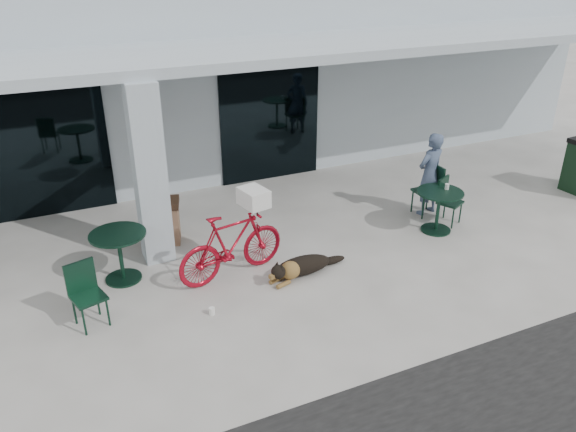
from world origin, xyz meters
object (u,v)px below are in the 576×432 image
cafe_table_near (121,257)px  cafe_chair_near (88,297)px  cafe_table_far (438,211)px  dog (303,264)px  trash_receptacle (167,221)px  bicycle (232,245)px  person (430,174)px  cafe_chair_far_a (450,202)px  cafe_chair_far_b (427,191)px

cafe_table_near → cafe_chair_near: cafe_chair_near is taller
cafe_table_far → dog: bearing=-172.8°
cafe_table_far → trash_receptacle: (-4.83, 1.72, 0.01)m
cafe_chair_near → trash_receptacle: (1.62, 2.08, -0.06)m
bicycle → trash_receptacle: bicycle is taller
person → cafe_chair_near: bearing=-3.6°
person → cafe_table_far: bearing=53.7°
cafe_chair_far_a → cafe_chair_far_b: size_ratio=0.90×
cafe_chair_far_a → trash_receptacle: size_ratio=1.10×
cafe_table_near → cafe_table_far: 5.88m
cafe_chair_far_a → cafe_chair_near: bearing=159.1°
cafe_table_near → cafe_table_far: cafe_table_near is taller
dog → cafe_chair_far_a: (3.48, 0.55, 0.27)m
dog → cafe_chair_near: bearing=163.3°
cafe_chair_near → cafe_chair_far_b: size_ratio=0.94×
cafe_table_far → person: 0.93m
cafe_chair_far_b → cafe_table_near: bearing=-89.0°
bicycle → cafe_chair_far_a: (4.56, 0.10, -0.12)m
dog → cafe_chair_far_a: size_ratio=1.23×
bicycle → cafe_chair_near: bearing=88.9°
cafe_chair_far_a → person: 0.70m
dog → trash_receptacle: (-1.77, 2.10, 0.23)m
cafe_table_far → trash_receptacle: size_ratio=1.05×
dog → cafe_table_near: size_ratio=1.25×
dog → cafe_chair_far_b: 3.51m
cafe_chair_near → dog: bearing=-16.1°
dog → trash_receptacle: bearing=113.8°
bicycle → person: person is taller
cafe_chair_near → bicycle: bearing=-5.2°
cafe_table_far → cafe_chair_far_b: 0.77m
cafe_chair_near → person: size_ratio=0.57×
cafe_table_near → dog: bearing=-21.6°
bicycle → cafe_chair_far_b: bearing=-93.3°
cafe_chair_far_a → trash_receptacle: bearing=138.3°
dog → trash_receptacle: size_ratio=1.35×
cafe_table_near → trash_receptacle: size_ratio=1.08×
cafe_table_near → cafe_chair_far_a: cafe_chair_far_a is taller
cafe_table_far → bicycle: bearing=179.0°
cafe_chair_near → trash_receptacle: 2.64m
cafe_table_near → bicycle: bearing=-20.9°
cafe_chair_far_a → cafe_chair_far_b: 0.57m
bicycle → trash_receptacle: bearing=11.1°
cafe_chair_near → cafe_table_near: bearing=44.2°
cafe_table_far → person: person is taller
trash_receptacle → person: bearing=-10.6°
bicycle → cafe_table_near: 1.82m
cafe_chair_far_a → cafe_table_near: bearing=149.7°
person → bicycle: bearing=-4.3°
bicycle → cafe_chair_near: size_ratio=2.01×
cafe_chair_near → cafe_table_far: bearing=-12.5°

